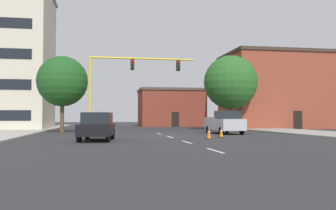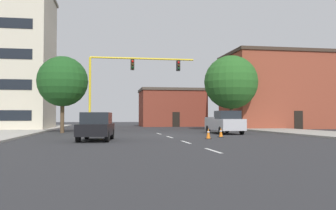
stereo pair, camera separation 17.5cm
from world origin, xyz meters
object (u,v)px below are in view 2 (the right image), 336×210
sedan_black_near_left (96,126)px  traffic_cone_roadside_a (221,132)px  traffic_cone_roadside_b (208,133)px  tree_right_mid (231,82)px  pickup_truck_silver (224,123)px  traffic_signal_gantry (106,107)px  tree_left_near (63,81)px

sedan_black_near_left → traffic_cone_roadside_a: (8.75, 2.30, -0.54)m
traffic_cone_roadside_a → traffic_cone_roadside_b: traffic_cone_roadside_b is taller
tree_right_mid → pickup_truck_silver: tree_right_mid is taller
traffic_signal_gantry → sedan_black_near_left: bearing=-93.2°
traffic_cone_roadside_b → traffic_signal_gantry: bearing=125.5°
traffic_cone_roadside_a → traffic_cone_roadside_b: (-1.47, -1.87, 0.02)m
tree_right_mid → tree_left_near: (-17.75, -4.62, -0.64)m
traffic_signal_gantry → tree_right_mid: size_ratio=1.23×
pickup_truck_silver → tree_right_mid: bearing=66.9°
pickup_truck_silver → traffic_cone_roadside_a: bearing=-110.8°
tree_right_mid → traffic_cone_roadside_b: size_ratio=11.19×
traffic_signal_gantry → pickup_truck_silver: size_ratio=1.89×
traffic_signal_gantry → sedan_black_near_left: 9.99m
tree_left_near → sedan_black_near_left: size_ratio=1.50×
tree_left_near → traffic_cone_roadside_a: size_ratio=9.97×
tree_left_near → traffic_cone_roadside_b: bearing=-46.2°
traffic_cone_roadside_b → traffic_cone_roadside_a: bearing=52.0°
traffic_cone_roadside_a → traffic_signal_gantry: bearing=137.3°
pickup_truck_silver → traffic_cone_roadside_b: 8.07m
sedan_black_near_left → traffic_cone_roadside_b: (7.29, 0.43, -0.52)m
tree_left_near → traffic_cone_roadside_b: size_ratio=9.41×
tree_left_near → pickup_truck_silver: (14.14, -3.86, -3.74)m
pickup_truck_silver → sedan_black_near_left: bearing=-144.6°
traffic_cone_roadside_a → traffic_cone_roadside_b: bearing=-128.0°
tree_right_mid → traffic_cone_roadside_a: bearing=-112.2°
traffic_cone_roadside_a → traffic_cone_roadside_b: 2.38m
tree_right_mid → tree_left_near: 18.36m
traffic_signal_gantry → traffic_cone_roadside_b: 11.76m
tree_left_near → traffic_cone_roadside_a: 15.83m
sedan_black_near_left → tree_right_mid: bearing=48.3°
tree_right_mid → sedan_black_near_left: tree_right_mid is taller
traffic_cone_roadside_a → traffic_cone_roadside_b: size_ratio=0.94×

